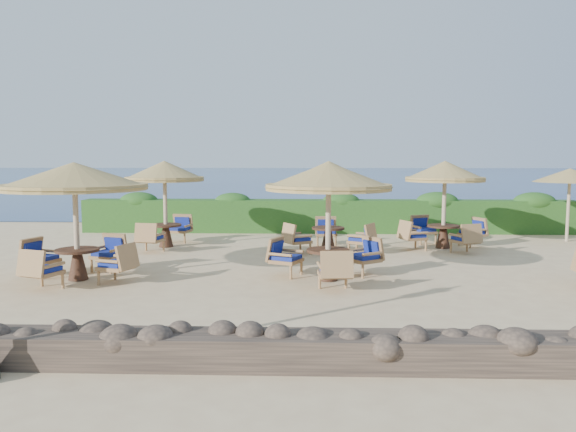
{
  "coord_description": "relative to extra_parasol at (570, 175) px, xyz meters",
  "views": [
    {
      "loc": [
        -0.76,
        -13.37,
        2.76
      ],
      "look_at": [
        -1.23,
        0.54,
        1.3
      ],
      "focal_mm": 35.0,
      "sensor_mm": 36.0,
      "label": 1
    }
  ],
  "objects": [
    {
      "name": "ground",
      "position": [
        -7.8,
        -5.2,
        -2.17
      ],
      "size": [
        120.0,
        120.0,
        0.0
      ],
      "primitive_type": "plane",
      "color": "beige",
      "rests_on": "ground"
    },
    {
      "name": "sea",
      "position": [
        -7.8,
        64.8,
        -2.17
      ],
      "size": [
        160.0,
        160.0,
        0.0
      ],
      "primitive_type": "plane",
      "color": "navy",
      "rests_on": "ground"
    },
    {
      "name": "hedge",
      "position": [
        -7.8,
        2.0,
        -1.57
      ],
      "size": [
        18.0,
        0.9,
        1.2
      ],
      "primitive_type": "cube",
      "color": "#1E4817",
      "rests_on": "ground"
    },
    {
      "name": "stone_wall",
      "position": [
        -7.8,
        -11.4,
        -1.95
      ],
      "size": [
        15.0,
        0.65,
        0.44
      ],
      "primitive_type": "cube",
      "color": "brown",
      "rests_on": "ground"
    },
    {
      "name": "extra_parasol",
      "position": [
        0.0,
        0.0,
        0.0
      ],
      "size": [
        2.3,
        2.3,
        2.41
      ],
      "color": "#C5AE8B",
      "rests_on": "ground"
    },
    {
      "name": "cafe_set_0",
      "position": [
        -13.72,
        -6.28,
        -0.25
      ],
      "size": [
        3.23,
        3.23,
        2.65
      ],
      "color": "#C5AE8B",
      "rests_on": "ground"
    },
    {
      "name": "cafe_set_1",
      "position": [
        -8.08,
        -6.13,
        -0.25
      ],
      "size": [
        2.85,
        2.85,
        2.65
      ],
      "color": "#C5AE8B",
      "rests_on": "ground"
    },
    {
      "name": "cafe_set_3",
      "position": [
        -12.9,
        -1.58,
        -0.24
      ],
      "size": [
        2.42,
        2.88,
        2.65
      ],
      "color": "#C5AE8B",
      "rests_on": "ground"
    },
    {
      "name": "cafe_set_4",
      "position": [
        -7.92,
        -2.15,
        -0.36
      ],
      "size": [
        2.77,
        2.62,
        2.65
      ],
      "color": "#C5AE8B",
      "rests_on": "ground"
    },
    {
      "name": "cafe_set_5",
      "position": [
        -4.4,
        -1.52,
        -0.47
      ],
      "size": [
        2.86,
        2.86,
        2.65
      ],
      "color": "#C5AE8B",
      "rests_on": "ground"
    }
  ]
}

